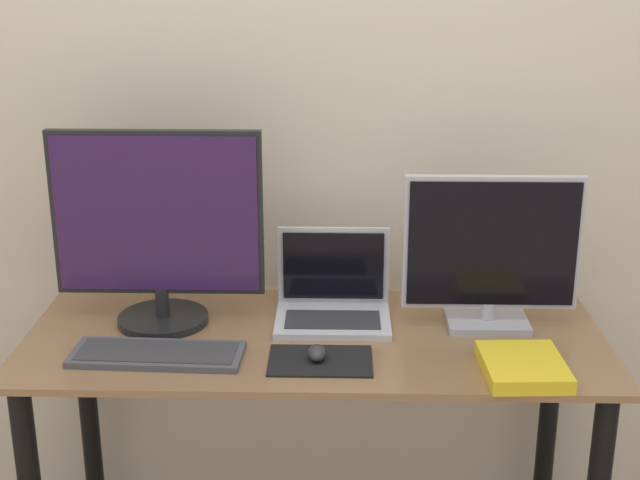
# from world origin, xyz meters

# --- Properties ---
(wall_back) EXTENTS (7.00, 0.05, 2.50)m
(wall_back) POSITION_xyz_m (0.00, 0.68, 1.25)
(wall_back) COLOR beige
(wall_back) RESTS_ON ground_plane
(desk) EXTENTS (1.48, 0.62, 0.76)m
(desk) POSITION_xyz_m (0.00, 0.31, 0.61)
(desk) COLOR olive
(desk) RESTS_ON ground_plane
(monitor_left) EXTENTS (0.54, 0.24, 0.52)m
(monitor_left) POSITION_xyz_m (-0.40, 0.38, 1.01)
(monitor_left) COLOR black
(monitor_left) RESTS_ON desk
(monitor_right) EXTENTS (0.45, 0.15, 0.40)m
(monitor_right) POSITION_xyz_m (0.45, 0.38, 0.96)
(monitor_right) COLOR #B2B2B7
(monitor_right) RESTS_ON desk
(laptop) EXTENTS (0.30, 0.23, 0.23)m
(laptop) POSITION_xyz_m (0.05, 0.42, 0.81)
(laptop) COLOR silver
(laptop) RESTS_ON desk
(keyboard) EXTENTS (0.42, 0.17, 0.02)m
(keyboard) POSITION_xyz_m (-0.38, 0.17, 0.77)
(keyboard) COLOR #4C4C51
(keyboard) RESTS_ON desk
(mousepad) EXTENTS (0.25, 0.17, 0.00)m
(mousepad) POSITION_xyz_m (0.02, 0.16, 0.76)
(mousepad) COLOR black
(mousepad) RESTS_ON desk
(mouse) EXTENTS (0.04, 0.07, 0.03)m
(mouse) POSITION_xyz_m (0.01, 0.16, 0.78)
(mouse) COLOR #333333
(mouse) RESTS_ON mousepad
(book) EXTENTS (0.20, 0.23, 0.04)m
(book) POSITION_xyz_m (0.49, 0.10, 0.77)
(book) COLOR yellow
(book) RESTS_ON desk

